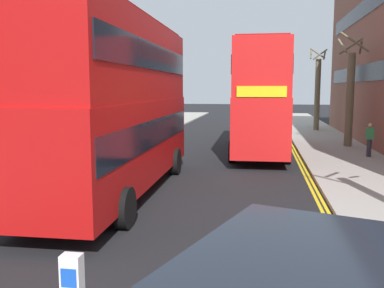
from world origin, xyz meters
TOP-DOWN VIEW (x-y plane):
  - sidewalk_right at (6.50, 16.00)m, footprint 4.00×80.00m
  - sidewalk_left at (-6.50, 16.00)m, footprint 4.00×80.00m
  - kerb_line_outer at (4.40, 14.00)m, footprint 0.10×56.00m
  - kerb_line_inner at (4.24, 14.00)m, footprint 0.10×56.00m
  - double_decker_bus_away at (-2.05, 11.83)m, footprint 2.90×10.84m
  - double_decker_bus_oncoming at (2.41, 21.61)m, footprint 2.92×10.84m
  - pedestrian_far at (7.66, 20.15)m, footprint 0.34×0.22m
  - street_tree_near at (7.41, 23.95)m, footprint 1.55×1.58m
  - street_tree_far at (6.79, 33.25)m, footprint 1.44×1.49m

SIDE VIEW (x-z plane):
  - kerb_line_outer at x=4.40m, z-range 0.00..0.01m
  - kerb_line_inner at x=4.24m, z-range 0.00..0.01m
  - sidewalk_right at x=6.50m, z-range 0.00..0.14m
  - sidewalk_left at x=-6.50m, z-range 0.00..0.14m
  - pedestrian_far at x=7.66m, z-range 0.18..1.80m
  - street_tree_near at x=7.41m, z-range -0.16..6.15m
  - double_decker_bus_away at x=-2.05m, z-range 0.21..5.85m
  - double_decker_bus_oncoming at x=2.41m, z-range 0.21..5.85m
  - street_tree_far at x=6.79m, z-range -0.07..6.29m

